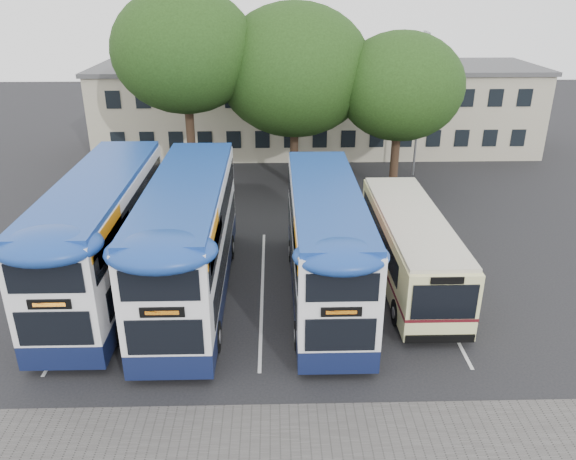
{
  "coord_description": "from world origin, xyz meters",
  "views": [
    {
      "loc": [
        -3.2,
        -15.35,
        11.61
      ],
      "look_at": [
        -2.68,
        5.0,
        2.68
      ],
      "focal_mm": 35.0,
      "sensor_mm": 36.0,
      "label": 1
    }
  ],
  "objects_px": {
    "bus_dd_left": "(103,231)",
    "bus_dd_mid": "(189,235)",
    "lamp_post": "(420,98)",
    "bus_single": "(410,243)",
    "tree_mid": "(295,70)",
    "bus_dd_right": "(325,239)",
    "tree_right": "(400,87)",
    "tree_left": "(185,51)"
  },
  "relations": [
    {
      "from": "bus_dd_mid",
      "to": "bus_dd_left",
      "type": "bearing_deg",
      "value": 171.29
    },
    {
      "from": "bus_dd_left",
      "to": "bus_dd_right",
      "type": "relative_size",
      "value": 1.06
    },
    {
      "from": "tree_left",
      "to": "tree_mid",
      "type": "xyz_separation_m",
      "value": [
        6.12,
        0.98,
        -1.2
      ]
    },
    {
      "from": "tree_right",
      "to": "bus_dd_right",
      "type": "height_order",
      "value": "tree_right"
    },
    {
      "from": "tree_right",
      "to": "tree_left",
      "type": "bearing_deg",
      "value": 178.3
    },
    {
      "from": "lamp_post",
      "to": "bus_dd_right",
      "type": "bearing_deg",
      "value": -114.99
    },
    {
      "from": "bus_dd_left",
      "to": "bus_single",
      "type": "relative_size",
      "value": 1.15
    },
    {
      "from": "bus_dd_mid",
      "to": "tree_right",
      "type": "bearing_deg",
      "value": 49.12
    },
    {
      "from": "bus_dd_right",
      "to": "tree_right",
      "type": "bearing_deg",
      "value": 67.07
    },
    {
      "from": "tree_mid",
      "to": "bus_dd_right",
      "type": "height_order",
      "value": "tree_mid"
    },
    {
      "from": "bus_dd_left",
      "to": "tree_right",
      "type": "bearing_deg",
      "value": 39.68
    },
    {
      "from": "tree_mid",
      "to": "tree_right",
      "type": "distance_m",
      "value": 6.14
    },
    {
      "from": "lamp_post",
      "to": "bus_single",
      "type": "distance_m",
      "value": 15.04
    },
    {
      "from": "tree_mid",
      "to": "tree_left",
      "type": "bearing_deg",
      "value": -170.93
    },
    {
      "from": "tree_mid",
      "to": "bus_dd_mid",
      "type": "height_order",
      "value": "tree_mid"
    },
    {
      "from": "tree_mid",
      "to": "bus_single",
      "type": "xyz_separation_m",
      "value": [
        4.39,
        -12.37,
        -5.33
      ]
    },
    {
      "from": "tree_right",
      "to": "tree_mid",
      "type": "bearing_deg",
      "value": 167.34
    },
    {
      "from": "lamp_post",
      "to": "bus_single",
      "type": "bearing_deg",
      "value": -104.1
    },
    {
      "from": "bus_dd_left",
      "to": "bus_dd_mid",
      "type": "bearing_deg",
      "value": -8.71
    },
    {
      "from": "tree_left",
      "to": "bus_dd_mid",
      "type": "bearing_deg",
      "value": -82.89
    },
    {
      "from": "tree_mid",
      "to": "bus_dd_mid",
      "type": "bearing_deg",
      "value": -108.7
    },
    {
      "from": "bus_dd_mid",
      "to": "bus_single",
      "type": "xyz_separation_m",
      "value": [
        8.96,
        1.11,
        -0.97
      ]
    },
    {
      "from": "tree_left",
      "to": "bus_single",
      "type": "relative_size",
      "value": 1.16
    },
    {
      "from": "bus_dd_mid",
      "to": "bus_single",
      "type": "height_order",
      "value": "bus_dd_mid"
    },
    {
      "from": "tree_right",
      "to": "bus_dd_mid",
      "type": "relative_size",
      "value": 0.81
    },
    {
      "from": "bus_single",
      "to": "tree_right",
      "type": "bearing_deg",
      "value": 81.96
    },
    {
      "from": "lamp_post",
      "to": "bus_dd_left",
      "type": "height_order",
      "value": "lamp_post"
    },
    {
      "from": "tree_left",
      "to": "tree_mid",
      "type": "bearing_deg",
      "value": 9.07
    },
    {
      "from": "bus_dd_left",
      "to": "bus_single",
      "type": "distance_m",
      "value": 12.49
    },
    {
      "from": "tree_right",
      "to": "bus_single",
      "type": "bearing_deg",
      "value": -98.04
    },
    {
      "from": "tree_mid",
      "to": "bus_dd_left",
      "type": "xyz_separation_m",
      "value": [
        -8.05,
        -12.95,
        -4.38
      ]
    },
    {
      "from": "lamp_post",
      "to": "bus_dd_right",
      "type": "distance_m",
      "value": 17.32
    },
    {
      "from": "lamp_post",
      "to": "bus_single",
      "type": "relative_size",
      "value": 0.9
    },
    {
      "from": "bus_dd_right",
      "to": "bus_single",
      "type": "height_order",
      "value": "bus_dd_right"
    },
    {
      "from": "lamp_post",
      "to": "bus_dd_mid",
      "type": "xyz_separation_m",
      "value": [
        -12.53,
        -15.32,
        -2.42
      ]
    },
    {
      "from": "bus_dd_right",
      "to": "bus_single",
      "type": "xyz_separation_m",
      "value": [
        3.66,
        1.31,
        -0.8
      ]
    },
    {
      "from": "tree_mid",
      "to": "bus_single",
      "type": "relative_size",
      "value": 1.08
    },
    {
      "from": "tree_right",
      "to": "bus_single",
      "type": "height_order",
      "value": "tree_right"
    },
    {
      "from": "lamp_post",
      "to": "bus_dd_mid",
      "type": "distance_m",
      "value": 19.94
    },
    {
      "from": "tree_left",
      "to": "bus_dd_mid",
      "type": "relative_size",
      "value": 1.0
    },
    {
      "from": "bus_single",
      "to": "tree_left",
      "type": "bearing_deg",
      "value": 132.71
    },
    {
      "from": "tree_left",
      "to": "bus_dd_left",
      "type": "xyz_separation_m",
      "value": [
        -1.92,
        -11.97,
        -5.58
      ]
    }
  ]
}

